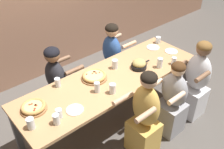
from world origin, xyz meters
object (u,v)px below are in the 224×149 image
Objects in this scene: drinking_glass_a at (58,83)px; drinking_glass_g at (115,65)px; drinking_glass_b at (160,63)px; diner_far_midleft at (57,86)px; drinking_glass_e at (113,89)px; drinking_glass_i at (59,114)px; diner_near_midright at (172,102)px; drinking_glass_c at (158,40)px; skillet_bowl at (139,64)px; pizza_board_main at (34,107)px; diner_far_midright at (112,60)px; diner_near_right at (195,83)px; diner_near_center at (145,118)px; drinking_glass_h at (56,120)px; drinking_glass_j at (174,61)px; drinking_glass_f at (97,88)px; empty_plate_b at (153,47)px; pizza_board_second at (94,76)px; empty_plate_a at (171,51)px; empty_plate_c at (75,110)px; drinking_glass_d at (31,124)px.

drinking_glass_g is at bearing -11.30° from drinking_glass_a.
drinking_glass_b is 1.46m from diner_far_midleft.
drinking_glass_i is (-0.69, 0.06, -0.01)m from drinking_glass_e.
diner_near_midright is (1.38, -0.45, -0.33)m from drinking_glass_i.
drinking_glass_c is 0.81× the size of drinking_glass_e.
skillet_bowl reaches higher than drinking_glass_i.
diner_far_midright reaches higher than pizza_board_main.
diner_near_right is at bearing 49.73° from diner_far_midleft.
diner_near_center is (-0.58, -1.26, 0.01)m from diner_far_midright.
diner_near_midright is (-0.69, -0.87, -0.33)m from drinking_glass_c.
drinking_glass_h is (-2.13, -0.47, 0.00)m from drinking_glass_c.
diner_near_right is 0.52m from diner_near_midright.
drinking_glass_j is 0.09× the size of diner_far_midright.
drinking_glass_i is 1.66m from diner_far_midright.
pizza_board_main is at bearing 163.55° from drinking_glass_f.
drinking_glass_f is 1.27× the size of drinking_glass_j.
diner_near_center reaches higher than drinking_glass_b.
empty_plate_b is at bearing 45.74° from diner_far_midright.
pizza_board_second is 3.12× the size of drinking_glass_i.
drinking_glass_f is 0.12× the size of diner_far_midleft.
drinking_glass_i is at bearing 61.82° from diner_near_center.
skillet_bowl is 0.75m from drinking_glass_f.
drinking_glass_f is at bearing 28.18° from diner_near_center.
drinking_glass_j reaches higher than empty_plate_a.
diner_far_midright is (1.50, 0.86, -0.30)m from drinking_glass_h.
skillet_bowl is 1.14m from empty_plate_c.
drinking_glass_b is 0.71m from drinking_glass_c.
drinking_glass_f is at bearing 131.97° from drinking_glass_e.
skillet_bowl is 0.25× the size of diner_near_center.
drinking_glass_a is 1.38m from drinking_glass_b.
diner_far_midright is (1.72, 0.75, -0.30)m from drinking_glass_d.
drinking_glass_d is at bearing 176.27° from drinking_glass_b.
drinking_glass_a is (-1.73, 0.38, 0.05)m from empty_plate_a.
empty_plate_b and empty_plate_c have the same top height.
drinking_glass_h is (-2.07, -0.15, 0.04)m from empty_plate_a.
drinking_glass_c is 0.96× the size of drinking_glass_i.
drinking_glass_j is (1.18, -0.22, -0.02)m from drinking_glass_f.
pizza_board_second is 0.64m from diner_far_midleft.
diner_near_right reaches higher than pizza_board_second.
empty_plate_c is at bearing -42.64° from pizza_board_main.
drinking_glass_e is (0.51, -0.04, 0.05)m from empty_plate_c.
empty_plate_b is 0.17× the size of diner_far_midright.
drinking_glass_c reaches higher than pizza_board_second.
diner_near_right is (1.96, -0.39, -0.28)m from drinking_glass_h.
pizza_board_main is 2.16m from empty_plate_a.
drinking_glass_b is 1.11× the size of drinking_glass_e.
pizza_board_second is 3.25× the size of drinking_glass_c.
drinking_glass_a is 0.10× the size of diner_far_midleft.
diner_far_midleft is at bearing 107.86° from drinking_glass_e.
drinking_glass_a is 0.90× the size of drinking_glass_g.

